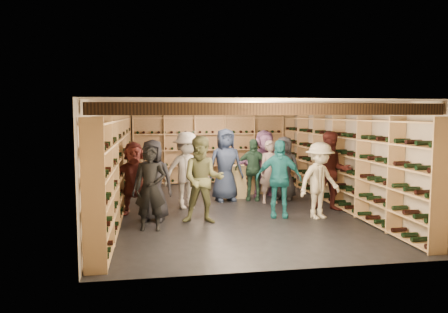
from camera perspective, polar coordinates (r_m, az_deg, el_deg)
name	(u,v)px	position (r m, az deg, el deg)	size (l,w,h in m)	color
ground	(231,209)	(10.13, 0.97, -6.85)	(8.00, 8.00, 0.00)	black
walls	(231,157)	(9.94, 0.99, -0.08)	(5.52, 8.02, 2.40)	tan
ceiling	(232,104)	(9.89, 1.00, 6.85)	(5.50, 8.00, 0.01)	beige
ceiling_joists	(232,110)	(9.89, 1.00, 6.04)	(5.40, 7.12, 0.18)	black
wine_rack_left	(116,165)	(9.82, -13.93, -1.05)	(0.32, 7.50, 2.15)	tan
wine_rack_right	(338,161)	(10.71, 14.64, -0.52)	(0.32, 7.50, 2.15)	tan
wine_rack_back	(210,149)	(13.72, -1.89, 0.98)	(4.70, 0.30, 2.15)	tan
crate_stack_left	(236,182)	(11.37, 1.57, -3.29)	(0.51, 0.34, 0.85)	tan
crate_stack_right	(259,181)	(12.03, 4.54, -3.22)	(0.55, 0.41, 0.68)	tan
crate_loose	(268,185)	(12.98, 5.71, -3.71)	(0.50, 0.33, 0.17)	tan
person_0	(153,180)	(9.01, -9.29, -3.10)	(0.82, 0.53, 1.67)	black
person_1	(150,189)	(8.30, -9.59, -4.15)	(0.58, 0.38, 1.59)	black
person_2	(203,180)	(8.71, -2.78, -3.06)	(0.85, 0.66, 1.75)	brown
person_3	(320,181)	(9.30, 12.39, -3.09)	(1.03, 0.59, 1.60)	#C3B699
person_4	(279,179)	(9.30, 7.15, -2.87)	(0.96, 0.40, 1.64)	#1B6E74
person_5	(134,178)	(9.69, -11.66, -2.77)	(1.47, 0.47, 1.59)	brown
person_6	(225,165)	(10.93, 0.19, -1.09)	(0.89, 0.58, 1.82)	#24304C
person_7	(271,172)	(10.72, 6.13, -2.00)	(0.56, 0.37, 1.54)	gray
person_8	(331,171)	(10.07, 13.86, -1.90)	(0.87, 0.68, 1.80)	#481A16
person_9	(187,171)	(10.07, -4.92, -1.84)	(1.14, 0.66, 1.77)	#BAB5AB
person_10	(253,170)	(11.04, 3.78, -1.72)	(0.91, 0.38, 1.56)	#244431
person_11	(265,164)	(11.48, 5.34, -0.93)	(1.63, 0.52, 1.76)	#8E5C8E
person_12	(284,168)	(11.26, 7.87, -1.47)	(0.79, 0.51, 1.61)	#38383E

